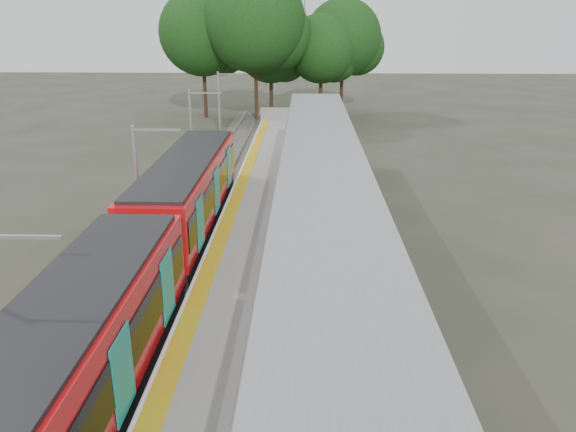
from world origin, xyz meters
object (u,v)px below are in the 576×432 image
object	(u,v)px
bench_mid	(317,195)
bench_far	(330,142)
train	(147,251)
litter_bin	(298,223)
info_pillar_far	(309,207)

from	to	relation	value
bench_mid	bench_far	size ratio (longest dim) A/B	1.04
train	bench_far	bearing A→B (deg)	70.68
litter_bin	train	bearing A→B (deg)	-138.66
train	bench_mid	world-z (taller)	train
bench_far	info_pillar_far	size ratio (longest dim) A/B	0.91
bench_far	bench_mid	bearing A→B (deg)	-72.84
train	bench_mid	size ratio (longest dim) A/B	15.65
bench_far	litter_bin	bearing A→B (deg)	-74.70
train	bench_mid	distance (m)	10.07
bench_mid	info_pillar_far	xyz separation A→B (m)	(-0.39, -2.40, 0.20)
bench_far	train	bearing A→B (deg)	-86.83
bench_mid	info_pillar_far	bearing A→B (deg)	-112.53
bench_mid	info_pillar_far	world-z (taller)	info_pillar_far
train	info_pillar_far	bearing A→B (deg)	45.60
train	litter_bin	xyz separation A→B (m)	(5.11, 4.50, -0.58)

